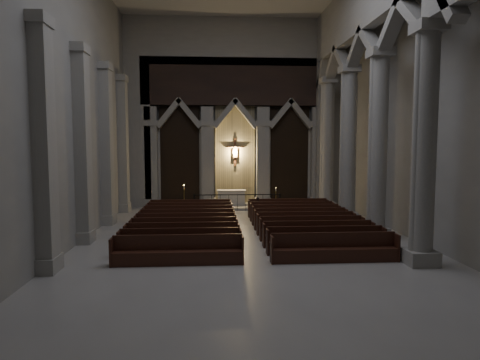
{
  "coord_description": "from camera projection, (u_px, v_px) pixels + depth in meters",
  "views": [
    {
      "loc": [
        -1.54,
        -16.25,
        4.13
      ],
      "look_at": [
        -0.26,
        3.0,
        2.43
      ],
      "focal_mm": 32.0,
      "sensor_mm": 36.0,
      "label": 1
    }
  ],
  "objects": [
    {
      "name": "room",
      "position": [
        252.0,
        49.0,
        15.95
      ],
      "size": [
        24.0,
        24.1,
        12.0
      ],
      "color": "#A09D98",
      "rests_on": "ground"
    },
    {
      "name": "sanctuary_wall",
      "position": [
        235.0,
        104.0,
        27.5
      ],
      "size": [
        14.0,
        0.77,
        12.0
      ],
      "color": "#9A9890",
      "rests_on": "ground"
    },
    {
      "name": "right_arcade",
      "position": [
        382.0,
        52.0,
        17.61
      ],
      "size": [
        1.0,
        24.0,
        12.0
      ],
      "color": "#9A9890",
      "rests_on": "ground"
    },
    {
      "name": "left_pilasters",
      "position": [
        96.0,
        147.0,
        19.3
      ],
      "size": [
        0.6,
        13.0,
        8.03
      ],
      "color": "#9A9890",
      "rests_on": "ground"
    },
    {
      "name": "sanctuary_step",
      "position": [
        236.0,
        206.0,
        27.14
      ],
      "size": [
        8.5,
        2.6,
        0.15
      ],
      "primitive_type": "cube",
      "color": "#9A9890",
      "rests_on": "ground"
    },
    {
      "name": "altar",
      "position": [
        231.0,
        197.0,
        27.35
      ],
      "size": [
        1.86,
        0.74,
        0.95
      ],
      "color": "beige",
      "rests_on": "sanctuary_step"
    },
    {
      "name": "altar_rail",
      "position": [
        237.0,
        200.0,
        25.79
      ],
      "size": [
        5.27,
        0.09,
        1.04
      ],
      "color": "black",
      "rests_on": "ground"
    },
    {
      "name": "candle_stand_left",
      "position": [
        184.0,
        203.0,
        25.98
      ],
      "size": [
        0.27,
        0.27,
        1.57
      ],
      "color": "olive",
      "rests_on": "ground"
    },
    {
      "name": "candle_stand_right",
      "position": [
        276.0,
        203.0,
        26.41
      ],
      "size": [
        0.23,
        0.23,
        1.38
      ],
      "color": "olive",
      "rests_on": "ground"
    },
    {
      "name": "pews",
      "position": [
        246.0,
        228.0,
        19.14
      ],
      "size": [
        9.86,
        9.52,
        1.0
      ],
      "color": "black",
      "rests_on": "ground"
    },
    {
      "name": "worshipper",
      "position": [
        258.0,
        207.0,
        23.86
      ],
      "size": [
        0.45,
        0.36,
        1.08
      ],
      "primitive_type": "imported",
      "rotation": [
        0.0,
        0.0,
        0.28
      ],
      "color": "black",
      "rests_on": "ground"
    }
  ]
}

